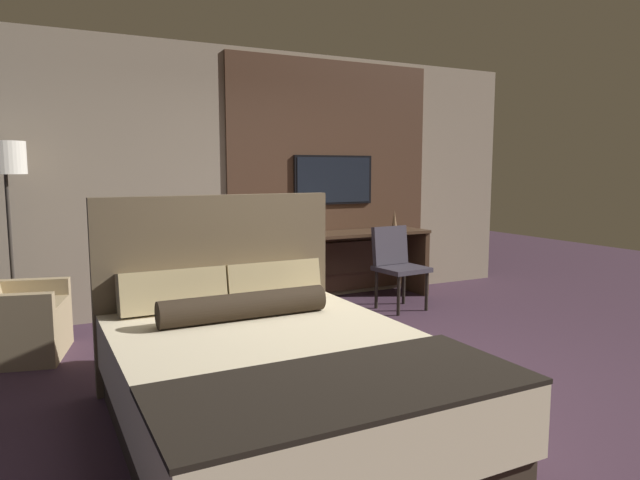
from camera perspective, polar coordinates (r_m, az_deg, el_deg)
The scene contains 11 objects.
ground_plane at distance 4.22m, azimuth 4.56°, elevation -13.92°, with size 16.00×16.00×0.00m, color #3D2838.
wall_back_tv_panel at distance 6.35m, azimuth -6.49°, elevation 6.05°, with size 7.20×0.09×2.80m.
bed at distance 3.35m, azimuth -4.74°, elevation -13.47°, with size 1.70×2.27×1.33m.
desk at distance 6.56m, azimuth 2.24°, elevation -1.36°, with size 2.06×0.53×0.80m.
tv at distance 6.68m, azimuth 1.38°, elevation 6.03°, with size 1.01×0.04×0.57m.
desk_chair at distance 6.25m, azimuth 7.63°, elevation -1.99°, with size 0.53×0.53×0.89m.
armchair_by_window at distance 5.23m, azimuth -28.24°, elevation -7.36°, with size 0.84×0.86×0.81m.
floor_lamp at distance 5.59m, azimuth -28.92°, elevation 5.79°, with size 0.34×0.34×1.75m.
vase_tall at distance 6.42m, azimuth -0.89°, elevation 2.59°, with size 0.10×0.10×0.42m.
vase_short at distance 6.93m, azimuth 7.45°, elevation 2.07°, with size 0.07×0.07×0.23m.
book at distance 6.17m, azimuth -3.64°, elevation 0.56°, with size 0.26×0.21×0.03m.
Camera 1 is at (-2.08, -3.35, 1.51)m, focal length 32.00 mm.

